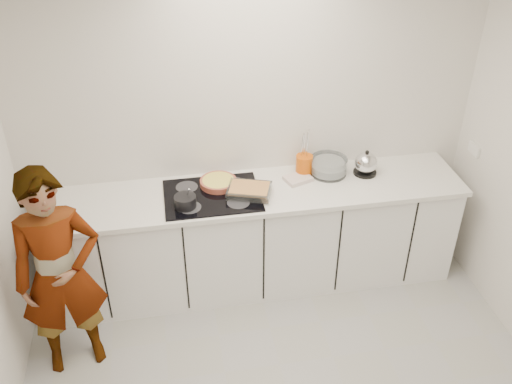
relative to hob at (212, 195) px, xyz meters
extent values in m
cube|color=white|center=(0.35, -1.26, 1.68)|extent=(3.60, 3.20, 0.00)
cube|color=silver|center=(0.35, 0.34, 0.38)|extent=(3.60, 0.00, 2.60)
cube|color=white|center=(2.14, 0.07, 0.15)|extent=(0.02, 0.15, 0.09)
cube|color=white|center=(0.35, 0.02, -0.48)|extent=(3.20, 0.58, 0.87)
cube|color=white|center=(0.35, 0.02, -0.03)|extent=(3.24, 0.64, 0.04)
cube|color=black|center=(0.00, 0.00, 0.00)|extent=(0.72, 0.54, 0.01)
cylinder|color=#A64C39|center=(0.06, 0.13, 0.03)|extent=(0.37, 0.37, 0.05)
cylinder|color=#EAD653|center=(0.06, 0.13, 0.05)|extent=(0.33, 0.33, 0.01)
cylinder|color=black|center=(-0.21, -0.12, 0.05)|extent=(0.20, 0.20, 0.09)
cylinder|color=silver|center=(-0.19, -0.10, 0.09)|extent=(0.04, 0.06, 0.14)
cube|color=silver|center=(0.28, -0.04, 0.04)|extent=(0.38, 0.32, 0.06)
cube|color=tan|center=(0.28, -0.04, 0.06)|extent=(0.34, 0.28, 0.02)
cylinder|color=silver|center=(0.96, 0.17, 0.06)|extent=(0.37, 0.37, 0.14)
cylinder|color=white|center=(0.96, 0.17, 0.04)|extent=(0.31, 0.31, 0.06)
cube|color=white|center=(0.69, 0.10, 0.01)|extent=(0.24, 0.20, 0.03)
cylinder|color=black|center=(1.25, 0.11, 0.00)|extent=(0.20, 0.20, 0.02)
sphere|color=silver|center=(1.25, 0.11, 0.09)|extent=(0.20, 0.20, 0.18)
sphere|color=black|center=(1.25, 0.11, 0.19)|extent=(0.03, 0.03, 0.03)
cylinder|color=#CE5206|center=(0.76, 0.19, 0.08)|extent=(0.15, 0.15, 0.17)
imported|color=white|center=(-1.07, -0.58, -0.12)|extent=(0.64, 0.49, 1.58)
camera|label=1|loc=(-0.30, -3.58, 2.40)|focal=40.00mm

